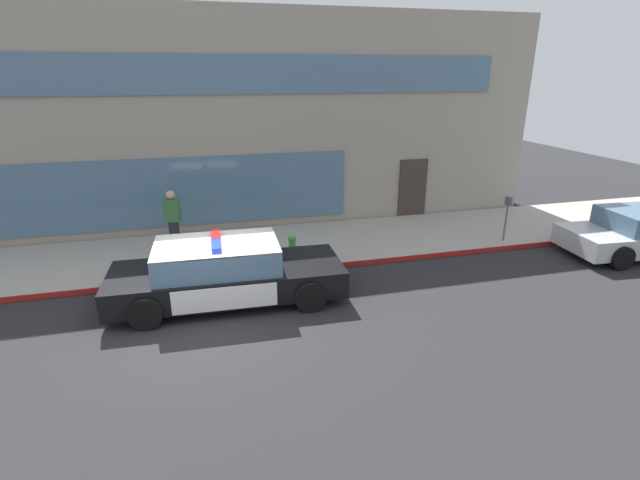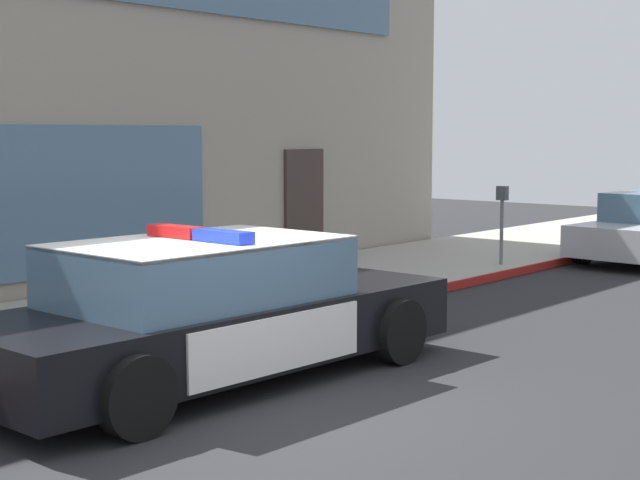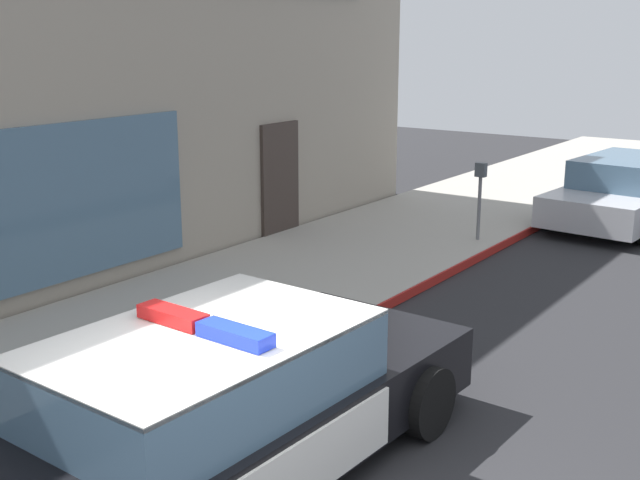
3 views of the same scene
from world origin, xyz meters
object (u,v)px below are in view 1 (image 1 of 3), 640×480
object	(u,v)px
pedestrian_on_sidewalk	(173,221)
police_cruiser	(225,272)
fire_hydrant	(293,247)
parking_meter	(507,211)

from	to	relation	value
pedestrian_on_sidewalk	police_cruiser	bearing A→B (deg)	-146.45
police_cruiser	fire_hydrant	size ratio (longest dim) A/B	7.11
police_cruiser	fire_hydrant	xyz separation A→B (m)	(1.87, 1.64, -0.18)
police_cruiser	fire_hydrant	distance (m)	2.49
police_cruiser	parking_meter	world-z (taller)	police_cruiser
police_cruiser	pedestrian_on_sidewalk	xyz separation A→B (m)	(-1.17, 3.18, 0.33)
police_cruiser	pedestrian_on_sidewalk	size ratio (longest dim) A/B	3.02
fire_hydrant	parking_meter	size ratio (longest dim) A/B	0.54
police_cruiser	pedestrian_on_sidewalk	bearing A→B (deg)	112.15
parking_meter	police_cruiser	bearing A→B (deg)	-169.67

